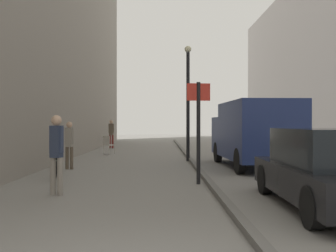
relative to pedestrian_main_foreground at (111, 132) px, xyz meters
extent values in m
plane|color=gray|center=(2.76, -9.48, -1.02)|extent=(80.00, 80.00, 0.00)
cube|color=#615F5B|center=(4.34, -9.48, -0.96)|extent=(0.16, 40.00, 0.12)
cylinder|color=maroon|center=(-0.09, 0.02, -0.61)|extent=(0.12, 0.12, 0.83)
cylinder|color=maroon|center=(0.09, -0.02, -0.61)|extent=(0.12, 0.12, 0.83)
cube|color=brown|center=(0.00, 0.00, 0.16)|extent=(0.26, 0.24, 0.71)
cylinder|color=brown|center=(-0.12, 0.02, 0.22)|extent=(0.10, 0.10, 0.60)
cylinder|color=brown|center=(0.12, -0.02, 0.22)|extent=(0.10, 0.10, 0.60)
sphere|color=tan|center=(0.00, 0.00, 0.63)|extent=(0.23, 0.23, 0.23)
cylinder|color=brown|center=(0.09, -11.24, -0.64)|extent=(0.11, 0.11, 0.76)
cylinder|color=brown|center=(-0.07, -11.21, -0.64)|extent=(0.11, 0.11, 0.76)
cube|color=gray|center=(0.01, -11.23, 0.06)|extent=(0.24, 0.21, 0.65)
cylinder|color=gray|center=(0.13, -11.25, 0.11)|extent=(0.09, 0.09, 0.55)
cylinder|color=gray|center=(-0.10, -11.21, 0.11)|extent=(0.09, 0.09, 0.55)
sphere|color=tan|center=(0.01, -11.23, 0.49)|extent=(0.21, 0.21, 0.21)
cylinder|color=gray|center=(0.95, -16.06, -0.62)|extent=(0.12, 0.12, 0.81)
cylinder|color=gray|center=(0.78, -16.00, -0.62)|extent=(0.12, 0.12, 0.81)
cube|color=#2D3851|center=(0.86, -16.03, 0.14)|extent=(0.27, 0.25, 0.69)
cylinder|color=#2D3851|center=(0.98, -16.07, 0.19)|extent=(0.10, 0.10, 0.59)
cylinder|color=#2D3851|center=(0.75, -15.99, 0.19)|extent=(0.10, 0.10, 0.59)
sphere|color=tan|center=(0.86, -16.03, 0.59)|extent=(0.22, 0.22, 0.22)
cube|color=navy|center=(6.42, -11.36, 0.29)|extent=(2.19, 3.89, 1.95)
cube|color=navy|center=(6.32, -8.70, 0.05)|extent=(2.11, 1.56, 1.46)
cube|color=black|center=(6.30, -8.18, 0.37)|extent=(1.73, 0.10, 0.64)
cylinder|color=black|center=(5.40, -8.89, -0.62)|extent=(0.25, 0.81, 0.80)
cylinder|color=black|center=(7.25, -8.82, -0.62)|extent=(0.25, 0.81, 0.80)
cylinder|color=black|center=(5.53, -12.60, -0.62)|extent=(0.25, 0.81, 0.80)
cylinder|color=black|center=(7.39, -12.53, -0.62)|extent=(0.25, 0.81, 0.80)
cube|color=black|center=(6.19, -17.43, -0.53)|extent=(1.89, 4.24, 0.55)
cube|color=black|center=(6.19, -17.43, 0.09)|extent=(1.57, 2.55, 0.68)
cylinder|color=black|center=(5.40, -15.99, -0.70)|extent=(0.21, 0.64, 0.64)
cylinder|color=black|center=(5.33, -18.84, -0.70)|extent=(0.21, 0.64, 0.64)
cylinder|color=black|center=(4.08, -14.56, 0.28)|extent=(0.10, 0.10, 2.60)
cube|color=red|center=(4.08, -14.56, 1.33)|extent=(0.60, 0.08, 0.44)
cylinder|color=black|center=(4.24, -8.39, 1.23)|extent=(0.14, 0.14, 4.50)
sphere|color=beige|center=(4.24, -8.39, 3.60)|extent=(0.28, 0.28, 0.28)
torus|color=black|center=(0.07, -12.74, -0.66)|extent=(0.16, 0.72, 0.72)
torus|color=black|center=(0.21, -13.78, -0.66)|extent=(0.16, 0.72, 0.72)
cylinder|color=#335138|center=(0.14, -13.26, -0.51)|extent=(0.18, 0.94, 0.05)
cylinder|color=#335138|center=(0.17, -13.44, -0.29)|extent=(0.04, 0.04, 0.40)
cube|color=black|center=(0.17, -13.44, -0.07)|extent=(0.13, 0.25, 0.06)
cylinder|color=#B7B2A8|center=(0.48, -4.60, -0.80)|extent=(0.04, 0.04, 0.45)
cylinder|color=#B7B2A8|center=(0.78, -4.83, -0.80)|extent=(0.04, 0.04, 0.45)
cylinder|color=#B7B2A8|center=(0.25, -4.90, -0.80)|extent=(0.04, 0.04, 0.45)
cylinder|color=#B7B2A8|center=(0.54, -5.13, -0.80)|extent=(0.04, 0.04, 0.45)
cube|color=#B7B2A8|center=(0.51, -4.87, -0.55)|extent=(0.62, 0.62, 0.04)
cube|color=#B7B2A8|center=(0.39, -5.02, -0.31)|extent=(0.37, 0.30, 0.45)
camera|label=1|loc=(3.12, -24.47, 0.52)|focal=41.71mm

